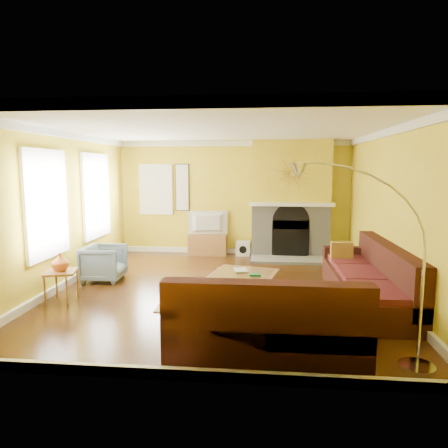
# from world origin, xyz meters

# --- Properties ---
(floor) EXTENTS (5.50, 6.00, 0.02)m
(floor) POSITION_xyz_m (0.00, 0.00, -0.01)
(floor) COLOR #512E11
(floor) RESTS_ON ground
(ceiling) EXTENTS (5.50, 6.00, 0.02)m
(ceiling) POSITION_xyz_m (0.00, 0.00, 2.71)
(ceiling) COLOR white
(ceiling) RESTS_ON ground
(wall_back) EXTENTS (5.50, 0.02, 2.70)m
(wall_back) POSITION_xyz_m (0.00, 3.01, 1.35)
(wall_back) COLOR gold
(wall_back) RESTS_ON ground
(wall_front) EXTENTS (5.50, 0.02, 2.70)m
(wall_front) POSITION_xyz_m (0.00, -3.01, 1.35)
(wall_front) COLOR gold
(wall_front) RESTS_ON ground
(wall_left) EXTENTS (0.02, 6.00, 2.70)m
(wall_left) POSITION_xyz_m (-2.76, 0.00, 1.35)
(wall_left) COLOR gold
(wall_left) RESTS_ON ground
(wall_right) EXTENTS (0.02, 6.00, 2.70)m
(wall_right) POSITION_xyz_m (2.76, 0.00, 1.35)
(wall_right) COLOR gold
(wall_right) RESTS_ON ground
(baseboard) EXTENTS (5.50, 6.00, 0.12)m
(baseboard) POSITION_xyz_m (0.00, 0.00, 0.06)
(baseboard) COLOR white
(baseboard) RESTS_ON floor
(crown_molding) EXTENTS (5.50, 6.00, 0.12)m
(crown_molding) POSITION_xyz_m (0.00, 0.00, 2.64)
(crown_molding) COLOR white
(crown_molding) RESTS_ON ceiling
(window_left_near) EXTENTS (0.06, 1.22, 1.72)m
(window_left_near) POSITION_xyz_m (-2.72, 1.30, 1.50)
(window_left_near) COLOR white
(window_left_near) RESTS_ON wall_left
(window_left_far) EXTENTS (0.06, 1.22, 1.72)m
(window_left_far) POSITION_xyz_m (-2.72, -0.60, 1.50)
(window_left_far) COLOR white
(window_left_far) RESTS_ON wall_left
(window_back) EXTENTS (0.82, 0.06, 1.22)m
(window_back) POSITION_xyz_m (-1.90, 2.96, 1.55)
(window_back) COLOR white
(window_back) RESTS_ON wall_back
(wall_art) EXTENTS (0.34, 0.04, 1.14)m
(wall_art) POSITION_xyz_m (-1.25, 2.97, 1.60)
(wall_art) COLOR white
(wall_art) RESTS_ON wall_back
(fireplace) EXTENTS (1.80, 0.40, 2.70)m
(fireplace) POSITION_xyz_m (1.35, 2.80, 1.35)
(fireplace) COLOR #9D9C95
(fireplace) RESTS_ON floor
(mantel) EXTENTS (1.92, 0.22, 0.08)m
(mantel) POSITION_xyz_m (1.35, 2.56, 1.25)
(mantel) COLOR white
(mantel) RESTS_ON fireplace
(hearth) EXTENTS (1.80, 0.70, 0.06)m
(hearth) POSITION_xyz_m (1.35, 2.25, 0.03)
(hearth) COLOR #9D9C95
(hearth) RESTS_ON floor
(sunburst) EXTENTS (0.70, 0.04, 0.70)m
(sunburst) POSITION_xyz_m (1.35, 2.57, 1.95)
(sunburst) COLOR olive
(sunburst) RESTS_ON fireplace
(rug) EXTENTS (2.40, 1.80, 0.02)m
(rug) POSITION_xyz_m (0.35, -0.30, 0.01)
(rug) COLOR beige
(rug) RESTS_ON floor
(sectional_sofa) EXTENTS (3.10, 3.70, 0.90)m
(sectional_sofa) POSITION_xyz_m (1.20, -0.85, 0.45)
(sectional_sofa) COLOR #3C1813
(sectional_sofa) RESTS_ON floor
(coffee_table) EXTENTS (1.19, 1.19, 0.39)m
(coffee_table) POSITION_xyz_m (0.40, -0.35, 0.20)
(coffee_table) COLOR white
(coffee_table) RESTS_ON floor
(media_console) EXTENTS (0.91, 0.41, 0.50)m
(media_console) POSITION_xyz_m (-0.60, 2.75, 0.25)
(media_console) COLOR olive
(media_console) RESTS_ON floor
(tv) EXTENTS (0.96, 0.25, 0.55)m
(tv) POSITION_xyz_m (-0.60, 2.75, 0.77)
(tv) COLOR black
(tv) RESTS_ON media_console
(subwoofer) EXTENTS (0.33, 0.33, 0.33)m
(subwoofer) POSITION_xyz_m (0.25, 2.78, 0.17)
(subwoofer) COLOR white
(subwoofer) RESTS_ON floor
(armchair) EXTENTS (0.75, 0.73, 0.66)m
(armchair) POSITION_xyz_m (-2.20, 0.35, 0.33)
(armchair) COLOR slate
(armchair) RESTS_ON floor
(side_table) EXTENTS (0.55, 0.55, 0.49)m
(side_table) POSITION_xyz_m (-2.40, -0.85, 0.24)
(side_table) COLOR olive
(side_table) RESTS_ON floor
(vase) EXTENTS (0.28, 0.28, 0.28)m
(vase) POSITION_xyz_m (-2.40, -0.85, 0.63)
(vase) COLOR #D16523
(vase) RESTS_ON side_table
(book) EXTENTS (0.28, 0.33, 0.03)m
(book) POSITION_xyz_m (0.25, -0.25, 0.41)
(book) COLOR white
(book) RESTS_ON coffee_table
(arc_lamp) EXTENTS (1.34, 0.36, 2.11)m
(arc_lamp) POSITION_xyz_m (1.73, -2.55, 1.05)
(arc_lamp) COLOR silver
(arc_lamp) RESTS_ON floor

